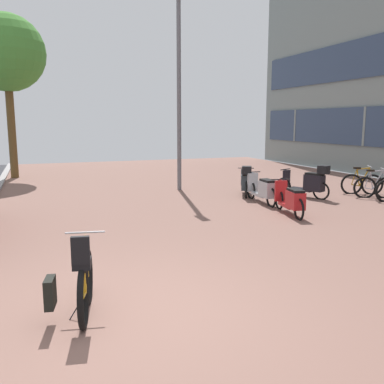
{
  "coord_description": "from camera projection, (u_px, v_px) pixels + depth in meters",
  "views": [
    {
      "loc": [
        -1.09,
        -4.65,
        2.29
      ],
      "look_at": [
        1.52,
        2.33,
        1.03
      ],
      "focal_mm": 39.12,
      "sensor_mm": 36.0,
      "label": 1
    }
  ],
  "objects": [
    {
      "name": "ground",
      "position": [
        247.0,
        298.0,
        5.55
      ],
      "size": [
        21.0,
        40.0,
        0.13
      ],
      "color": "#252529"
    },
    {
      "name": "lamp_post",
      "position": [
        179.0,
        84.0,
        13.74
      ],
      "size": [
        0.2,
        0.52,
        6.4
      ],
      "color": "slate",
      "rests_on": "ground"
    },
    {
      "name": "street_tree",
      "position": [
        6.0,
        54.0,
        16.55
      ],
      "size": [
        3.04,
        3.04,
        6.52
      ],
      "color": "brown",
      "rests_on": "ground"
    },
    {
      "name": "bicycle_rack_06",
      "position": [
        362.0,
        184.0,
        13.36
      ],
      "size": [
        1.2,
        0.67,
        0.94
      ],
      "color": "black",
      "rests_on": "ground"
    },
    {
      "name": "scooter_far",
      "position": [
        291.0,
        200.0,
        10.31
      ],
      "size": [
        0.66,
        1.82,
        0.84
      ],
      "color": "black",
      "rests_on": "ground"
    },
    {
      "name": "bicycle_foreground",
      "position": [
        82.0,
        283.0,
        4.97
      ],
      "size": [
        0.77,
        1.37,
        1.09
      ],
      "color": "black",
      "rests_on": "ground"
    },
    {
      "name": "scooter_near",
      "position": [
        263.0,
        190.0,
        11.82
      ],
      "size": [
        0.52,
        1.89,
        0.85
      ],
      "color": "black",
      "rests_on": "ground"
    },
    {
      "name": "scooter_mid",
      "position": [
        246.0,
        181.0,
        13.05
      ],
      "size": [
        0.97,
        1.58,
        1.0
      ],
      "color": "black",
      "rests_on": "ground"
    },
    {
      "name": "scooter_extra",
      "position": [
        309.0,
        182.0,
        12.73
      ],
      "size": [
        0.96,
        1.74,
        1.04
      ],
      "color": "black",
      "rests_on": "ground"
    },
    {
      "name": "bicycle_rack_05",
      "position": [
        375.0,
        187.0,
        12.69
      ],
      "size": [
        1.19,
        0.64,
        0.94
      ],
      "color": "black",
      "rests_on": "ground"
    }
  ]
}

